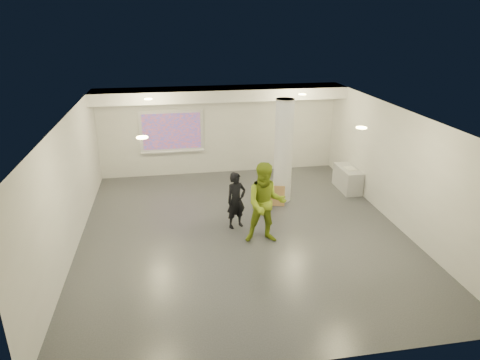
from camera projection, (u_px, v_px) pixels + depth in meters
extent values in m
cube|color=#33353A|center=(243.00, 231.00, 10.86)|extent=(8.00, 9.00, 0.01)
cube|color=white|center=(243.00, 115.00, 9.77)|extent=(8.00, 9.00, 0.01)
cube|color=beige|center=(220.00, 130.00, 14.45)|extent=(8.00, 0.01, 3.00)
cube|color=beige|center=(297.00, 284.00, 6.18)|extent=(8.00, 0.01, 3.00)
cube|color=beige|center=(69.00, 187.00, 9.68)|extent=(0.01, 9.00, 3.00)
cube|color=beige|center=(396.00, 167.00, 10.95)|extent=(0.01, 9.00, 3.00)
cube|color=silver|center=(221.00, 94.00, 13.47)|extent=(8.00, 1.10, 0.36)
cylinder|color=#FFE87E|center=(148.00, 99.00, 11.73)|extent=(0.22, 0.22, 0.02)
cylinder|color=#FFE87E|center=(302.00, 94.00, 12.43)|extent=(0.22, 0.22, 0.02)
cylinder|color=#FFE87E|center=(142.00, 137.00, 8.06)|extent=(0.22, 0.22, 0.02)
cylinder|color=#FFE87E|center=(361.00, 128.00, 8.75)|extent=(0.22, 0.22, 0.02)
cylinder|color=silver|center=(283.00, 151.00, 12.21)|extent=(0.52, 0.52, 3.00)
cube|color=silver|center=(172.00, 131.00, 14.14)|extent=(2.10, 0.06, 1.40)
cube|color=blue|center=(172.00, 131.00, 14.10)|extent=(1.90, 0.01, 1.20)
cube|color=silver|center=(173.00, 152.00, 14.34)|extent=(2.10, 0.08, 0.04)
cube|color=#9A9C9F|center=(348.00, 179.00, 13.34)|extent=(0.51, 1.22, 0.71)
cube|color=silver|center=(350.00, 168.00, 13.15)|extent=(0.31, 0.39, 0.02)
cube|color=#A07443|center=(275.00, 196.00, 12.25)|extent=(0.56, 0.28, 0.58)
cube|color=#A07443|center=(266.00, 196.00, 12.37)|extent=(0.45, 0.19, 0.48)
imported|color=black|center=(236.00, 200.00, 10.85)|extent=(0.63, 0.53, 1.48)
imported|color=olive|center=(266.00, 203.00, 10.05)|extent=(1.04, 0.85, 1.99)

